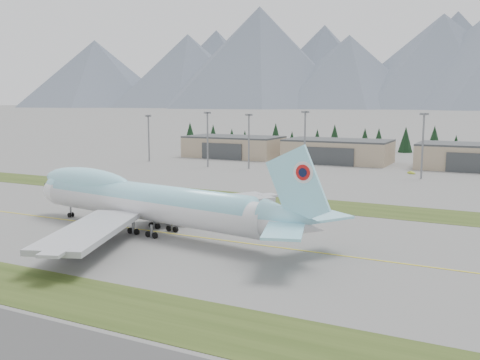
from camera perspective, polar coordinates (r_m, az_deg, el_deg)
The scene contains 13 objects.
ground at distance 112.89m, azimuth -3.75°, elevation -6.20°, with size 7000.00×7000.00×0.00m, color slate.
grass_strip_near at distance 83.78m, azimuth -17.22°, elevation -11.80°, with size 400.00×14.00×0.08m, color #2F4117.
grass_strip_far at distance 152.51m, azimuth 4.78°, elevation -2.38°, with size 400.00×18.00×0.08m, color #2F4117.
taxiway_line_main at distance 112.89m, azimuth -3.75°, elevation -6.20°, with size 400.00×0.40×0.02m, color yellow.
boeing_747_freighter at distance 118.28m, azimuth -9.98°, elevation -2.20°, with size 80.02×68.06×20.99m.
hangar_left at distance 275.39m, azimuth -0.68°, elevation 3.58°, with size 48.00×26.60×10.80m.
hangar_center at distance 255.15m, azimuth 10.40°, elevation 3.07°, with size 48.00×26.60×10.80m.
hangar_right at distance 245.52m, azimuth 23.98°, elevation 2.28°, with size 48.00×26.60×10.80m.
floodlight_masts at distance 218.13m, azimuth 6.83°, elevation 5.12°, with size 183.00×10.13×24.58m.
service_vehicle_a at distance 244.38m, azimuth 7.36°, elevation 1.64°, with size 1.29×3.20×1.09m, color silver.
service_vehicle_b at distance 221.80m, azimuth 17.80°, elevation 0.62°, with size 1.13×3.20×1.06m, color #BACC33.
conifer_belt at distance 312.40m, azimuth 16.49°, elevation 4.09°, with size 278.07×14.81×15.68m.
mountain_ridge_front at distance 2336.88m, azimuth 24.20°, elevation 12.41°, with size 4337.77×1229.99×529.22m.
Camera 1 is at (55.15, -94.34, 28.35)m, focal length 40.00 mm.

